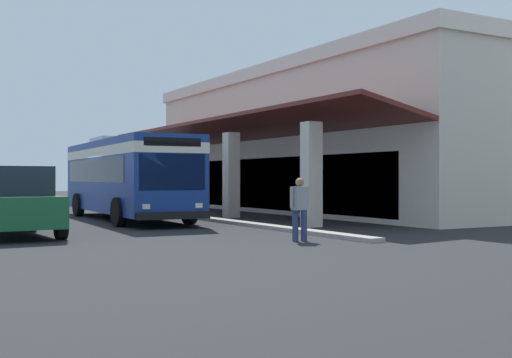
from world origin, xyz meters
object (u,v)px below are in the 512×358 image
at_px(transit_bus, 126,173).
at_px(pedestrian, 300,206).
at_px(parked_suv_green, 10,201).
at_px(potted_palm, 143,197).

distance_m(transit_bus, pedestrian, 10.99).
bearing_deg(pedestrian, parked_suv_green, -129.09).
height_order(transit_bus, potted_palm, transit_bus).
bearing_deg(parked_suv_green, potted_palm, 147.57).
distance_m(parked_suv_green, potted_palm, 16.57).
relative_size(parked_suv_green, potted_palm, 1.72).
relative_size(parked_suv_green, pedestrian, 2.96).
distance_m(pedestrian, potted_palm, 19.33).
height_order(pedestrian, potted_palm, potted_palm).
distance_m(transit_bus, potted_palm, 9.12).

